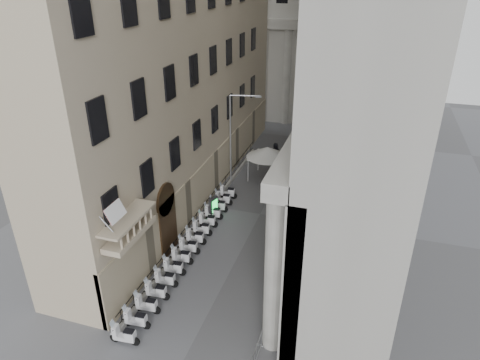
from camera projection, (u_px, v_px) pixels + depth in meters
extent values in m
cube|color=beige|center=(321.00, 0.00, 54.11)|extent=(22.00, 10.00, 30.00)
cylinder|color=silver|center=(248.00, 171.00, 41.22)|extent=(0.06, 0.06, 2.23)
cylinder|color=silver|center=(277.00, 175.00, 40.47)|extent=(0.06, 0.06, 2.23)
cylinder|color=silver|center=(256.00, 160.00, 43.65)|extent=(0.06, 0.06, 2.23)
cylinder|color=silver|center=(283.00, 163.00, 42.89)|extent=(0.06, 0.06, 2.23)
cube|color=silver|center=(266.00, 156.00, 41.54)|extent=(3.04, 3.04, 0.12)
cone|color=silver|center=(266.00, 151.00, 41.31)|extent=(4.05, 4.05, 1.01)
cylinder|color=#989BA0|center=(230.00, 141.00, 39.41)|extent=(0.16, 0.16, 8.65)
cylinder|color=#989BA0|center=(245.00, 96.00, 37.41)|extent=(2.55, 0.71, 0.12)
cube|color=#989BA0|center=(258.00, 97.00, 37.36)|extent=(0.58, 0.36, 0.16)
cube|color=black|center=(214.00, 208.00, 35.27)|extent=(0.51, 0.93, 1.89)
cube|color=#19E54C|center=(215.00, 206.00, 35.10)|extent=(0.23, 0.66, 1.05)
imported|color=black|center=(285.00, 196.00, 37.35)|extent=(0.68, 0.55, 1.63)
imported|color=black|center=(301.00, 179.00, 40.25)|extent=(1.07, 1.01, 1.74)
imported|color=black|center=(276.00, 151.00, 46.04)|extent=(1.08, 1.08, 1.90)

